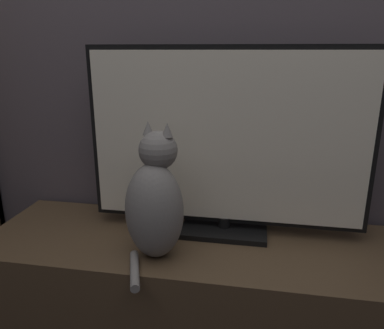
{
  "coord_description": "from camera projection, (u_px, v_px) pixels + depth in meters",
  "views": [
    {
      "loc": [
        0.2,
        -0.28,
        1.21
      ],
      "look_at": [
        -0.01,
        0.91,
        0.83
      ],
      "focal_mm": 35.0,
      "sensor_mm": 36.0,
      "label": 1
    }
  ],
  "objects": [
    {
      "name": "wall_back",
      "position": [
        210.0,
        24.0,
        1.42
      ],
      "size": [
        4.8,
        0.05,
        2.6
      ],
      "color": "#564C51",
      "rests_on": "ground_plane"
    },
    {
      "name": "tv_stand",
      "position": [
        196.0,
        303.0,
        1.45
      ],
      "size": [
        1.57,
        0.5,
        0.54
      ],
      "color": "brown",
      "rests_on": "ground_plane"
    },
    {
      "name": "tv",
      "position": [
        227.0,
        144.0,
        1.34
      ],
      "size": [
        1.02,
        0.19,
        0.69
      ],
      "color": "black",
      "rests_on": "tv_stand"
    },
    {
      "name": "cat",
      "position": [
        156.0,
        203.0,
        1.22
      ],
      "size": [
        0.24,
        0.33,
        0.45
      ],
      "rotation": [
        0.0,
        0.0,
        -0.26
      ],
      "color": "gray",
      "rests_on": "tv_stand"
    }
  ]
}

